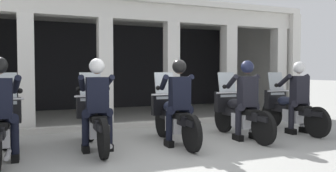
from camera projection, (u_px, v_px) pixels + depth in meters
ground_plane at (135, 122)px, 8.73m from camera, size 80.00×80.00×0.00m
station_building at (119, 50)px, 10.59m from camera, size 10.13×4.65×3.29m
kerb_strip at (145, 124)px, 8.08m from camera, size 9.63×0.24×0.12m
motorcycle_far_left at (2, 126)px, 5.11m from camera, size 0.62×2.04×1.35m
motorcycle_left at (95, 120)px, 5.81m from camera, size 0.62×2.04×1.35m
police_officer_left at (97, 97)px, 5.52m from camera, size 0.63×0.61×1.58m
motorcycle_center at (173, 117)px, 6.23m from camera, size 0.62×2.04×1.35m
police_officer_center at (179, 95)px, 5.94m from camera, size 0.63×0.61×1.58m
motorcycle_right at (238, 113)px, 6.75m from camera, size 0.62×2.04×1.35m
police_officer_right at (247, 93)px, 6.47m from camera, size 0.63×0.61×1.58m
motorcycle_far_right at (289, 109)px, 7.43m from camera, size 0.62×2.04×1.35m
police_officer_far_right at (298, 91)px, 7.15m from camera, size 0.63×0.61×1.58m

